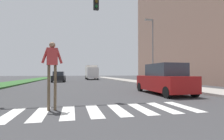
% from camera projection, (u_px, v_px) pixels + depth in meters
% --- Properties ---
extents(ground_plane, '(140.00, 140.00, 0.00)m').
position_uv_depth(ground_plane, '(77.00, 81.00, 28.62)').
color(ground_plane, '#38383A').
extents(crosswalk, '(7.65, 2.20, 0.01)m').
position_uv_depth(crosswalk, '(94.00, 111.00, 6.08)').
color(crosswalk, silver).
rests_on(crosswalk, ground_plane).
extents(median_strip, '(3.45, 64.00, 0.15)m').
position_uv_depth(median_strip, '(19.00, 82.00, 24.79)').
color(median_strip, '#2D5B28').
rests_on(median_strip, ground_plane).
extents(apartment_block_right, '(10.43, 30.45, 22.85)m').
position_uv_depth(apartment_block_right, '(209.00, 6.00, 25.37)').
color(apartment_block_right, '#937060').
rests_on(apartment_block_right, ground_plane).
extents(sidewalk_right, '(3.00, 64.00, 0.15)m').
position_uv_depth(sidewalk_right, '(131.00, 81.00, 28.67)').
color(sidewalk_right, '#9E9991').
rests_on(sidewalk_right, ground_plane).
extents(street_lamp_right, '(1.02, 0.24, 7.50)m').
position_uv_depth(street_lamp_right, '(152.00, 45.00, 19.72)').
color(street_lamp_right, slate).
rests_on(street_lamp_right, sidewalk_right).
extents(pedestrian_performer, '(0.75, 0.29, 2.49)m').
position_uv_depth(pedestrian_performer, '(52.00, 65.00, 6.19)').
color(pedestrian_performer, brown).
rests_on(pedestrian_performer, ground_plane).
extents(suv_crossing, '(2.00, 4.62, 1.97)m').
position_uv_depth(suv_crossing, '(164.00, 80.00, 11.14)').
color(suv_crossing, maroon).
rests_on(suv_crossing, ground_plane).
extents(sedan_midblock, '(1.98, 4.09, 1.63)m').
position_uv_depth(sedan_midblock, '(59.00, 77.00, 26.86)').
color(sedan_midblock, black).
rests_on(sedan_midblock, ground_plane).
extents(truck_box_delivery, '(2.40, 6.20, 3.10)m').
position_uv_depth(truck_box_delivery, '(91.00, 72.00, 37.41)').
color(truck_box_delivery, silver).
rests_on(truck_box_delivery, ground_plane).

